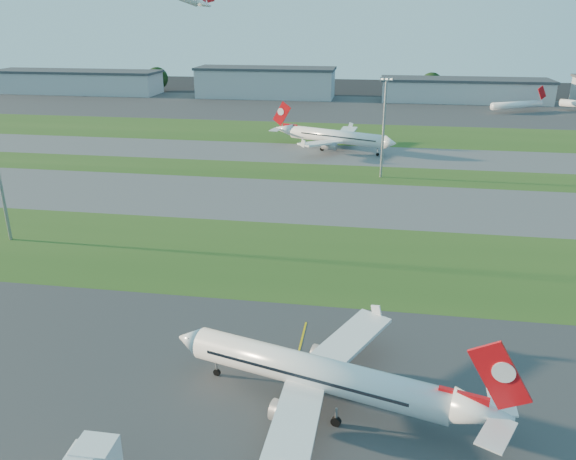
% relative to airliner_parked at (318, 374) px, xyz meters
% --- Properties ---
extents(grass_strip_a, '(300.00, 34.00, 0.01)m').
position_rel_airliner_parked_xyz_m(grass_strip_a, '(-8.48, 39.23, -3.94)').
color(grass_strip_a, '#294D19').
rests_on(grass_strip_a, ground).
extents(taxiway_a, '(300.00, 32.00, 0.01)m').
position_rel_airliner_parked_xyz_m(taxiway_a, '(-8.48, 72.23, -3.94)').
color(taxiway_a, '#515154').
rests_on(taxiway_a, ground).
extents(grass_strip_b, '(300.00, 18.00, 0.01)m').
position_rel_airliner_parked_xyz_m(grass_strip_b, '(-8.48, 97.23, -3.94)').
color(grass_strip_b, '#294D19').
rests_on(grass_strip_b, ground).
extents(taxiway_b, '(300.00, 26.00, 0.01)m').
position_rel_airliner_parked_xyz_m(taxiway_b, '(-8.48, 119.23, -3.94)').
color(taxiway_b, '#515154').
rests_on(taxiway_b, ground).
extents(grass_strip_c, '(300.00, 40.00, 0.01)m').
position_rel_airliner_parked_xyz_m(grass_strip_c, '(-8.48, 152.23, -3.94)').
color(grass_strip_c, '#294D19').
rests_on(grass_strip_c, ground).
extents(apron_far, '(400.00, 80.00, 0.01)m').
position_rel_airliner_parked_xyz_m(apron_far, '(-8.48, 212.23, -3.94)').
color(apron_far, '#333335').
rests_on(apron_far, ground).
extents(airliner_parked, '(35.28, 29.62, 11.25)m').
position_rel_airliner_parked_xyz_m(airliner_parked, '(0.00, 0.00, 0.00)').
color(airliner_parked, white).
rests_on(airliner_parked, ground).
extents(airliner_taxiing, '(37.88, 32.15, 12.49)m').
position_rel_airliner_parked_xyz_m(airliner_taxiing, '(-7.81, 124.67, 0.44)').
color(airliner_taxiing, white).
rests_on(airliner_taxiing, ground).
extents(mini_jet_near, '(25.90, 15.32, 9.48)m').
position_rel_airliner_parked_xyz_m(mini_jet_near, '(65.38, 212.14, -0.67)').
color(mini_jet_near, white).
rests_on(mini_jet_near, ground).
extents(light_mast_centre, '(3.20, 0.70, 25.80)m').
position_rel_airliner_parked_xyz_m(light_mast_centre, '(6.52, 95.23, 10.86)').
color(light_mast_centre, gray).
rests_on(light_mast_centre, ground).
extents(hangar_far_west, '(91.80, 23.00, 12.20)m').
position_rel_airliner_parked_xyz_m(hangar_far_west, '(-158.48, 242.23, 2.19)').
color(hangar_far_west, gray).
rests_on(hangar_far_west, ground).
extents(hangar_west, '(71.40, 23.00, 15.20)m').
position_rel_airliner_parked_xyz_m(hangar_west, '(-53.48, 242.23, 3.69)').
color(hangar_west, gray).
rests_on(hangar_west, ground).
extents(hangar_east, '(81.60, 23.00, 11.20)m').
position_rel_airliner_parked_xyz_m(hangar_east, '(46.52, 242.23, 1.69)').
color(hangar_east, gray).
rests_on(hangar_east, ground).
extents(tree_far_west, '(11.00, 11.00, 12.00)m').
position_rel_airliner_parked_xyz_m(tree_far_west, '(-198.48, 255.23, 2.54)').
color(tree_far_west, black).
rests_on(tree_far_west, ground).
extents(tree_west, '(12.10, 12.10, 13.20)m').
position_rel_airliner_parked_xyz_m(tree_west, '(-118.48, 257.23, 3.19)').
color(tree_west, black).
rests_on(tree_west, ground).
extents(tree_mid_west, '(9.90, 9.90, 10.80)m').
position_rel_airliner_parked_xyz_m(tree_mid_west, '(-28.48, 253.23, 1.89)').
color(tree_mid_west, black).
rests_on(tree_mid_west, ground).
extents(tree_mid_east, '(11.55, 11.55, 12.60)m').
position_rel_airliner_parked_xyz_m(tree_mid_east, '(31.52, 256.23, 2.86)').
color(tree_mid_east, black).
rests_on(tree_mid_east, ground).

